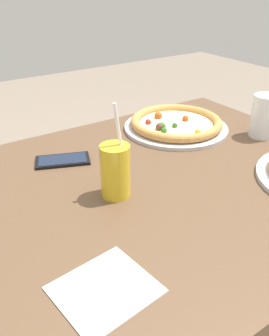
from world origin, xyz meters
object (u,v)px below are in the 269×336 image
object	(u,v)px
drink_cup_colored	(116,171)
cell_phone	(63,160)
pizza_far	(176,124)
water_cup_clear	(265,116)

from	to	relation	value
drink_cup_colored	cell_phone	xyz separation A→B (m)	(-0.04, 0.23, -0.06)
pizza_far	drink_cup_colored	world-z (taller)	drink_cup_colored
pizza_far	drink_cup_colored	bearing A→B (deg)	-147.67
drink_cup_colored	cell_phone	bearing A→B (deg)	98.93
water_cup_clear	drink_cup_colored	bearing A→B (deg)	-175.81
water_cup_clear	cell_phone	xyz separation A→B (m)	(-0.61, 0.19, -0.07)
pizza_far	cell_phone	size ratio (longest dim) A/B	2.09
drink_cup_colored	cell_phone	world-z (taller)	drink_cup_colored
pizza_far	cell_phone	distance (m)	0.42
pizza_far	drink_cup_colored	xyz separation A→B (m)	(-0.38, -0.24, 0.05)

